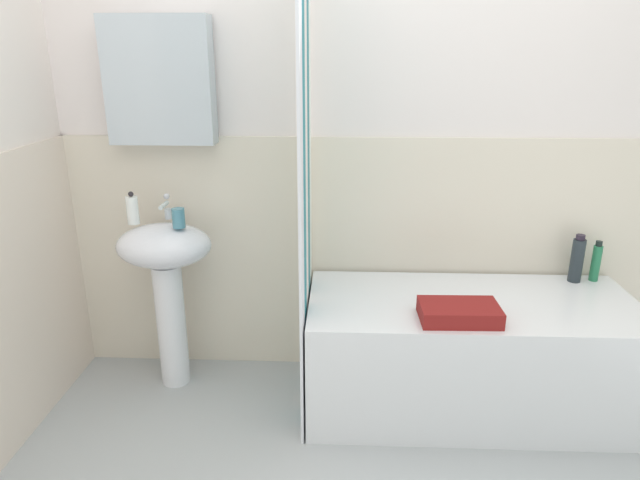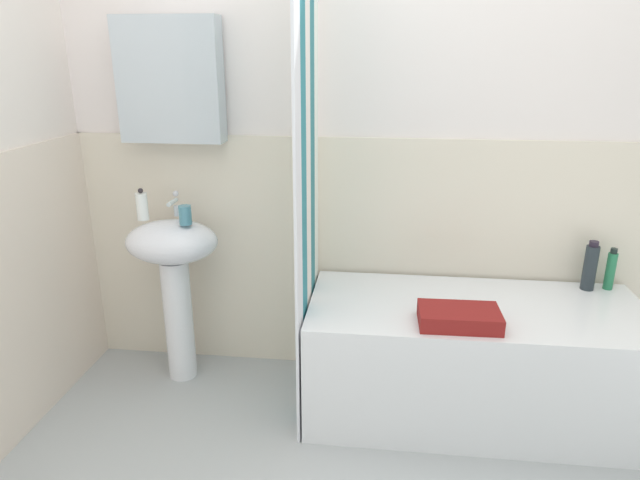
{
  "view_description": "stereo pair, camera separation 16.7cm",
  "coord_description": "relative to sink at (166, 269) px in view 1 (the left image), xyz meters",
  "views": [
    {
      "loc": [
        -0.19,
        -1.37,
        1.57
      ],
      "look_at": [
        -0.29,
        0.8,
        0.84
      ],
      "focal_mm": 31.19,
      "sensor_mm": 36.0,
      "label": 1
    },
    {
      "loc": [
        -0.03,
        -1.36,
        1.57
      ],
      "look_at": [
        -0.29,
        0.8,
        0.84
      ],
      "focal_mm": 31.19,
      "sensor_mm": 36.0,
      "label": 2
    }
  ],
  "objects": [
    {
      "name": "wall_back_tiled",
      "position": [
        0.96,
        0.23,
        0.53
      ],
      "size": [
        3.6,
        0.18,
        2.4
      ],
      "color": "white",
      "rests_on": "ground_plane"
    },
    {
      "name": "sink",
      "position": [
        0.0,
        0.0,
        0.0
      ],
      "size": [
        0.44,
        0.34,
        0.82
      ],
      "color": "white",
      "rests_on": "ground_plane"
    },
    {
      "name": "faucet",
      "position": [
        0.0,
        0.08,
        0.28
      ],
      "size": [
        0.03,
        0.12,
        0.12
      ],
      "color": "silver",
      "rests_on": "sink"
    },
    {
      "name": "soap_dispenser",
      "position": [
        -0.14,
        0.01,
        0.29
      ],
      "size": [
        0.05,
        0.05,
        0.15
      ],
      "color": "white",
      "rests_on": "sink"
    },
    {
      "name": "toothbrush_cup",
      "position": [
        0.09,
        -0.04,
        0.26
      ],
      "size": [
        0.06,
        0.06,
        0.09
      ],
      "primitive_type": "cylinder",
      "color": "teal",
      "rests_on": "sink"
    },
    {
      "name": "bathtub",
      "position": [
        1.41,
        -0.13,
        -0.34
      ],
      "size": [
        1.46,
        0.64,
        0.53
      ],
      "primitive_type": "cube",
      "color": "white",
      "rests_on": "ground_plane"
    },
    {
      "name": "shower_curtain",
      "position": [
        0.67,
        -0.13,
        0.4
      ],
      "size": [
        0.01,
        0.64,
        2.0
      ],
      "color": "white",
      "rests_on": "ground_plane"
    },
    {
      "name": "body_wash_bottle",
      "position": [
        2.04,
        0.13,
        0.02
      ],
      "size": [
        0.04,
        0.04,
        0.2
      ],
      "color": "#26794F",
      "rests_on": "bathtub"
    },
    {
      "name": "conditioner_bottle",
      "position": [
        1.94,
        0.11,
        0.04
      ],
      "size": [
        0.06,
        0.06,
        0.23
      ],
      "color": "#273036",
      "rests_on": "bathtub"
    },
    {
      "name": "towel_folded",
      "position": [
        1.31,
        -0.32,
        -0.04
      ],
      "size": [
        0.33,
        0.2,
        0.07
      ],
      "primitive_type": "cube",
      "rotation": [
        0.0,
        0.0,
        0.02
      ],
      "color": "maroon",
      "rests_on": "bathtub"
    }
  ]
}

